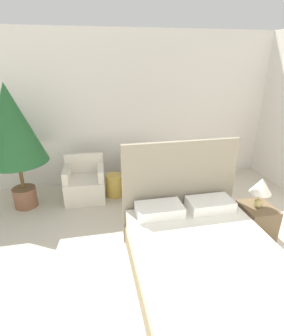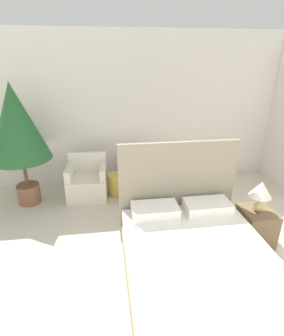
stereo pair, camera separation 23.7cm
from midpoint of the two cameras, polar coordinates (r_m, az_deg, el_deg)
wall_back at (r=5.27m, az=1.22°, el=12.42°), size 10.00×0.06×2.90m
bed at (r=3.13m, az=14.32°, el=-20.00°), size 1.58×2.10×1.43m
armchair_near_window_left at (r=4.89m, az=-10.44°, el=-3.41°), size 0.73×0.63×0.79m
armchair_near_window_right at (r=4.95m, az=1.97°, el=-2.69°), size 0.76×0.66×0.79m
potted_palm at (r=4.64m, az=-24.37°, el=8.42°), size 0.98×0.98×2.08m
nightstand at (r=4.08m, az=24.98°, el=-11.42°), size 0.42×0.47×0.51m
table_lamp at (r=3.79m, az=26.10°, el=-4.54°), size 0.29×0.29×0.44m
side_table at (r=4.94m, az=-4.18°, el=-3.62°), size 0.31×0.31×0.41m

